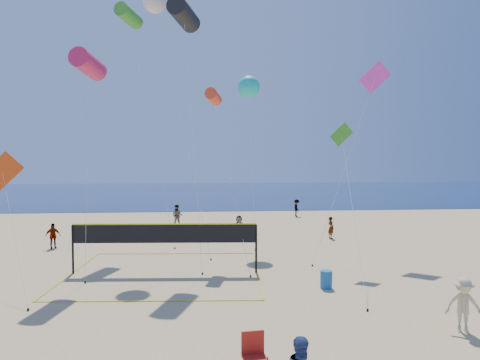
{
  "coord_description": "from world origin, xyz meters",
  "views": [
    {
      "loc": [
        -0.07,
        -10.63,
        5.75
      ],
      "look_at": [
        0.98,
        2.0,
        5.08
      ],
      "focal_mm": 35.0,
      "sensor_mm": 36.0,
      "label": 1
    }
  ],
  "objects": [
    {
      "name": "bystander_b",
      "position": [
        8.41,
        3.65,
        0.9
      ],
      "size": [
        1.3,
        0.95,
        1.79
      ],
      "primitive_type": "imported",
      "rotation": [
        0.0,
        0.0,
        -0.27
      ],
      "color": "beige",
      "rests_on": "ground"
    },
    {
      "name": "far_person_3",
      "position": [
        -2.01,
        27.15,
        0.89
      ],
      "size": [
        1.01,
        0.87,
        1.78
      ],
      "primitive_type": "imported",
      "rotation": [
        0.0,
        0.0,
        -0.26
      ],
      "color": "gray",
      "rests_on": "ground"
    },
    {
      "name": "kite_8",
      "position": [
        -4.86,
        21.67,
        15.08
      ],
      "size": [
        4.06,
        4.87,
        15.73
      ],
      "rotation": [
        0.0,
        0.0,
        -0.35
      ],
      "color": "green",
      "rests_on": "ground"
    },
    {
      "name": "far_person_1",
      "position": [
        2.53,
        21.4,
        0.8
      ],
      "size": [
        1.52,
        0.62,
        1.6
      ],
      "primitive_type": "imported",
      "rotation": [
        0.0,
        0.0,
        -0.1
      ],
      "color": "gray",
      "rests_on": "ground"
    },
    {
      "name": "kite_1",
      "position": [
        -0.98,
        15.66,
        13.48
      ],
      "size": [
        1.91,
        5.36,
        14.2
      ],
      "rotation": [
        0.0,
        0.0,
        -0.32
      ],
      "color": "black",
      "rests_on": "ground"
    },
    {
      "name": "ocean",
      "position": [
        0.0,
        62.0,
        0.01
      ],
      "size": [
        140.0,
        50.0,
        0.03
      ],
      "primitive_type": "cube",
      "color": "navy",
      "rests_on": "ground"
    },
    {
      "name": "far_person_2",
      "position": [
        8.87,
        20.85,
        0.76
      ],
      "size": [
        0.5,
        0.63,
        1.51
      ],
      "primitive_type": "imported",
      "rotation": [
        0.0,
        0.0,
        1.84
      ],
      "color": "gray",
      "rests_on": "ground"
    },
    {
      "name": "trash_barrel",
      "position": [
        5.31,
        8.97,
        0.38
      ],
      "size": [
        0.64,
        0.64,
        0.77
      ],
      "primitive_type": "cylinder",
      "rotation": [
        0.0,
        0.0,
        -0.29
      ],
      "color": "#185AA2",
      "rests_on": "ground"
    },
    {
      "name": "camp_chair",
      "position": [
        1.28,
        1.23,
        0.64
      ],
      "size": [
        0.68,
        0.81,
        1.26
      ],
      "rotation": [
        0.0,
        0.0,
        0.13
      ],
      "color": "#B51E14",
      "rests_on": "ground"
    },
    {
      "name": "kite_2",
      "position": [
        0.65,
        16.13,
        9.07
      ],
      "size": [
        2.15,
        6.01,
        9.53
      ],
      "rotation": [
        0.0,
        0.0,
        -0.24
      ],
      "color": "red",
      "rests_on": "ground"
    },
    {
      "name": "kite_5",
      "position": [
        10.21,
        16.91,
        10.01
      ],
      "size": [
        5.8,
        4.35,
        11.46
      ],
      "rotation": [
        0.0,
        0.0,
        0.14
      ],
      "color": "#F63DC5",
      "rests_on": "ground"
    },
    {
      "name": "kite_0",
      "position": [
        -5.62,
        13.29,
        10.24
      ],
      "size": [
        1.44,
        3.97,
        10.9
      ],
      "rotation": [
        0.0,
        0.0,
        -0.19
      ],
      "color": "#C42152",
      "rests_on": "ground"
    },
    {
      "name": "kite_4",
      "position": [
        7.27,
        13.11,
        6.3
      ],
      "size": [
        2.06,
        8.04,
        7.53
      ],
      "rotation": [
        0.0,
        0.0,
        0.31
      ],
      "color": "green",
      "rests_on": "ground"
    },
    {
      "name": "kite_6",
      "position": [
        -2.77,
        17.89,
        14.87
      ],
      "size": [
        4.03,
        3.93,
        15.59
      ],
      "rotation": [
        0.0,
        0.0,
        -0.1
      ],
      "color": "silver",
      "rests_on": "ground"
    },
    {
      "name": "volleyball_net",
      "position": [
        -1.86,
        12.19,
        1.67
      ],
      "size": [
        9.66,
        9.52,
        2.44
      ],
      "rotation": [
        0.0,
        0.0,
        -0.06
      ],
      "color": "black",
      "rests_on": "ground"
    },
    {
      "name": "kite_3",
      "position": [
        -9.34,
        12.12,
        4.82
      ],
      "size": [
        3.99,
        5.53,
        5.97
      ],
      "rotation": [
        0.0,
        0.0,
        0.31
      ],
      "color": "#D24412",
      "rests_on": "ground"
    },
    {
      "name": "kite_7",
      "position": [
        3.04,
        19.85,
        10.21
      ],
      "size": [
        1.63,
        3.57,
        10.93
      ],
      "rotation": [
        0.0,
        0.0,
        -0.15
      ],
      "color": "#1BC7B8",
      "rests_on": "ground"
    },
    {
      "name": "far_person_4",
      "position": [
        8.92,
        32.73,
        0.8
      ],
      "size": [
        0.61,
        1.04,
        1.6
      ],
      "primitive_type": "imported",
      "rotation": [
        0.0,
        0.0,
        1.59
      ],
      "color": "gray",
      "rests_on": "ground"
    },
    {
      "name": "far_person_0",
      "position": [
        -9.23,
        18.86,
        0.78
      ],
      "size": [
        0.99,
        0.76,
        1.57
      ],
      "primitive_type": "imported",
      "rotation": [
        0.0,
        0.0,
        0.47
      ],
      "color": "gray",
      "rests_on": "ground"
    }
  ]
}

